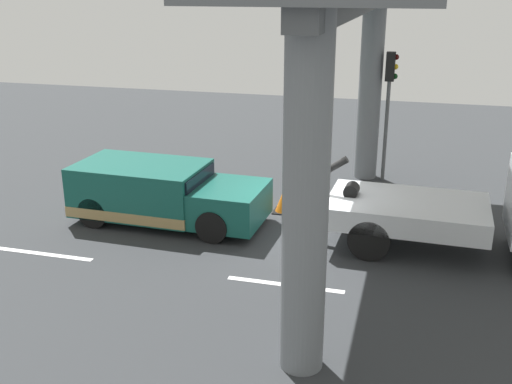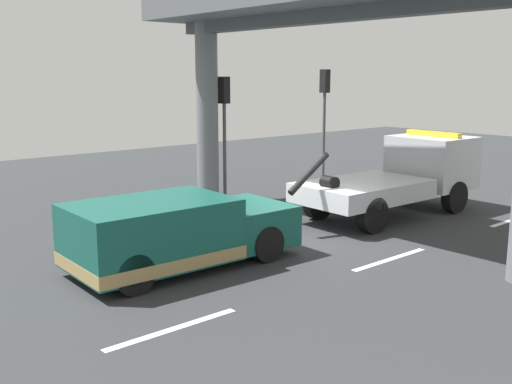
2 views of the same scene
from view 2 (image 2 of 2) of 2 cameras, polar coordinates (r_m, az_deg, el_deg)
name	(u,v)px [view 2 (image 2 of 2)]	position (r m, az deg, el deg)	size (l,w,h in m)	color
ground_plane	(305,238)	(16.25, 4.62, -4.31)	(60.00, 40.00, 0.10)	#2D3033
lane_stripe_west	(173,329)	(10.57, -7.84, -12.70)	(2.60, 0.16, 0.01)	silver
lane_stripe_mid	(390,259)	(14.50, 12.55, -6.23)	(2.60, 0.16, 0.01)	silver
tow_truck_white	(404,174)	(19.25, 13.85, 1.62)	(7.29, 2.59, 2.46)	silver
towed_van_green	(175,234)	(13.50, -7.71, -3.92)	(5.26, 2.35, 1.58)	#145147
overpass_structure	(333,12)	(16.40, 7.25, 16.52)	(3.60, 13.09, 6.73)	slate
traffic_light_near	(225,110)	(20.75, -2.98, 7.73)	(0.39, 0.32, 4.18)	#515456
traffic_light_far	(325,101)	(24.13, 6.53, 8.57)	(0.39, 0.32, 4.45)	#515456
traffic_cone_orange	(239,218)	(16.61, -1.61, -2.49)	(0.63, 0.63, 0.75)	orange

